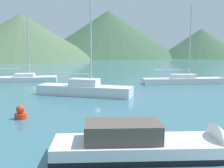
% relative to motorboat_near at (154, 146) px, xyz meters
% --- Properties ---
extents(motorboat_near, '(6.90, 2.96, 1.81)m').
position_rel_motorboat_near_xyz_m(motorboat_near, '(0.00, 0.00, 0.00)').
color(motorboat_near, white).
rests_on(motorboat_near, ground_plane).
extents(sailboat_inner, '(7.38, 5.18, 7.58)m').
position_rel_motorboat_near_xyz_m(sailboat_inner, '(-0.70, 12.86, 0.13)').
color(sailboat_inner, white).
rests_on(sailboat_inner, ground_plane).
extents(sailboat_middle, '(8.45, 2.35, 7.90)m').
position_rel_motorboat_near_xyz_m(sailboat_middle, '(10.13, 17.49, 0.03)').
color(sailboat_middle, white).
rests_on(sailboat_middle, ground_plane).
extents(sailboat_outer, '(7.03, 2.67, 7.22)m').
position_rel_motorboat_near_xyz_m(sailboat_outer, '(-5.92, 23.25, -0.02)').
color(sailboat_outer, white).
rests_on(sailboat_outer, ground_plane).
extents(buoy_marker, '(0.64, 0.64, 0.73)m').
position_rel_motorboat_near_xyz_m(buoy_marker, '(-4.99, 6.45, -0.07)').
color(buoy_marker, red).
rests_on(buoy_marker, ground_plane).
extents(hill_central, '(45.75, 45.75, 13.46)m').
position_rel_motorboat_near_xyz_m(hill_central, '(-10.71, 79.90, 6.35)').
color(hill_central, '#4C6647').
rests_on(hill_central, ground_plane).
extents(hill_east, '(51.13, 51.13, 16.60)m').
position_rel_motorboat_near_xyz_m(hill_east, '(18.63, 92.00, 7.92)').
color(hill_east, '#38563D').
rests_on(hill_east, ground_plane).
extents(hill_far_east, '(29.38, 29.38, 9.81)m').
position_rel_motorboat_near_xyz_m(hill_far_east, '(48.04, 78.22, 4.53)').
color(hill_far_east, '#38563D').
rests_on(hill_far_east, ground_plane).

